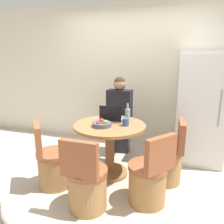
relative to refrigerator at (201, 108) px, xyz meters
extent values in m
plane|color=#B2A899|center=(-1.26, -1.11, -0.87)|extent=(12.00, 12.00, 0.00)
cube|color=beige|center=(-1.26, 0.40, 0.43)|extent=(7.00, 0.06, 2.60)
cube|color=white|center=(0.00, 0.01, 0.00)|extent=(0.72, 0.70, 1.74)
cube|color=silver|center=(0.00, -0.35, 0.00)|extent=(0.69, 0.01, 1.63)
cylinder|color=gray|center=(0.22, -0.36, 0.09)|extent=(0.02, 0.02, 0.52)
cylinder|color=olive|center=(-1.21, -0.90, -0.84)|extent=(0.51, 0.51, 0.05)
cylinder|color=olive|center=(-1.21, -0.90, -0.49)|extent=(0.13, 0.13, 0.66)
cylinder|color=olive|center=(-1.21, -0.90, -0.14)|extent=(0.99, 0.99, 0.04)
cylinder|color=#9E7042|center=(-0.60, -1.37, -0.66)|extent=(0.42, 0.42, 0.42)
cylinder|color=brown|center=(-0.60, -1.37, -0.42)|extent=(0.45, 0.45, 0.06)
cube|color=brown|center=(-0.46, -1.48, -0.20)|extent=(0.30, 0.36, 0.39)
cylinder|color=#9E7042|center=(-1.80, -1.39, -0.66)|extent=(0.42, 0.42, 0.42)
cylinder|color=brown|center=(-1.80, -1.39, -0.42)|extent=(0.45, 0.45, 0.06)
cube|color=brown|center=(-1.94, -1.51, -0.20)|extent=(0.31, 0.36, 0.39)
cylinder|color=#9E7042|center=(-0.45, -0.85, -0.66)|extent=(0.42, 0.42, 0.42)
cylinder|color=brown|center=(-0.45, -0.85, -0.42)|extent=(0.45, 0.45, 0.06)
cube|color=brown|center=(-0.27, -0.83, -0.20)|extent=(0.10, 0.41, 0.39)
cylinder|color=#9E7042|center=(-1.21, -1.67, -0.66)|extent=(0.42, 0.42, 0.42)
cylinder|color=brown|center=(-1.21, -1.67, -0.42)|extent=(0.45, 0.45, 0.06)
cube|color=brown|center=(-1.21, -1.85, -0.20)|extent=(0.41, 0.07, 0.39)
cube|color=#2D2D38|center=(-1.27, -0.09, -0.63)|extent=(0.28, 0.16, 0.48)
cube|color=#2D2D38|center=(-1.27, -0.15, -0.32)|extent=(0.32, 0.36, 0.14)
cube|color=black|center=(-1.27, -0.23, 0.01)|extent=(0.40, 0.22, 0.52)
sphere|color=#936B51|center=(-1.27, -0.23, 0.36)|extent=(0.20, 0.20, 0.20)
sphere|color=#382314|center=(-1.27, -0.23, 0.38)|extent=(0.19, 0.19, 0.19)
cube|color=#B7B7BC|center=(-1.23, -0.72, -0.11)|extent=(0.32, 0.21, 0.02)
cube|color=black|center=(-1.23, -0.82, 0.01)|extent=(0.32, 0.01, 0.22)
cylinder|color=#4C4C56|center=(-1.28, -1.03, -0.09)|extent=(0.25, 0.25, 0.05)
sphere|color=#4C9333|center=(-1.23, -1.04, -0.06)|extent=(0.08, 0.08, 0.08)
sphere|color=red|center=(-1.31, -0.98, -0.06)|extent=(0.08, 0.08, 0.08)
sphere|color=#7A2D5B|center=(-1.31, -1.08, -0.06)|extent=(0.06, 0.06, 0.06)
cylinder|color=#2D4C84|center=(-0.99, -0.90, -0.07)|extent=(0.09, 0.09, 0.10)
cylinder|color=#9999A3|center=(-1.00, -0.74, -0.02)|extent=(0.07, 0.07, 0.20)
cylinder|color=#9999A3|center=(-1.00, -0.74, 0.12)|extent=(0.03, 0.03, 0.08)
ellipsoid|color=white|center=(-1.91, -2.12, -0.79)|extent=(0.39, 0.34, 0.16)
sphere|color=white|center=(-2.08, -1.99, -0.76)|extent=(0.11, 0.11, 0.11)
cylinder|color=white|center=(-1.77, -2.22, -0.78)|extent=(0.15, 0.12, 0.13)
camera|label=1|loc=(-0.29, -3.62, 0.77)|focal=35.00mm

